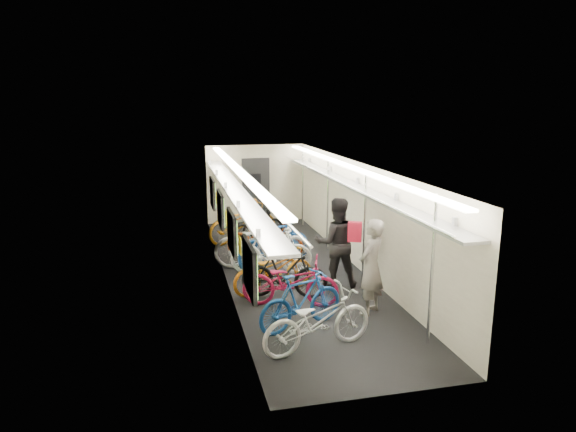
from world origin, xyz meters
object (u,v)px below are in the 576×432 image
passenger_mid (336,243)px  passenger_near (371,267)px  bicycle_1 (301,301)px  backpack (355,232)px  bicycle_0 (318,320)px

passenger_mid → passenger_near: bearing=105.0°
bicycle_1 → backpack: (1.37, 1.23, 0.79)m
bicycle_1 → passenger_mid: 2.20m
bicycle_0 → passenger_near: 1.77m
passenger_near → backpack: bearing=-133.1°
passenger_mid → backpack: passenger_mid is taller
passenger_mid → bicycle_1: bearing=65.1°
bicycle_0 → passenger_mid: size_ratio=1.00×
backpack → bicycle_1: bearing=-113.3°
bicycle_0 → backpack: bearing=-47.3°
passenger_mid → backpack: 0.70m
bicycle_1 → backpack: backpack is taller
bicycle_1 → bicycle_0: bearing=162.8°
passenger_near → passenger_mid: (-0.16, 1.45, 0.06)m
bicycle_0 → passenger_mid: (1.14, 2.59, 0.44)m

